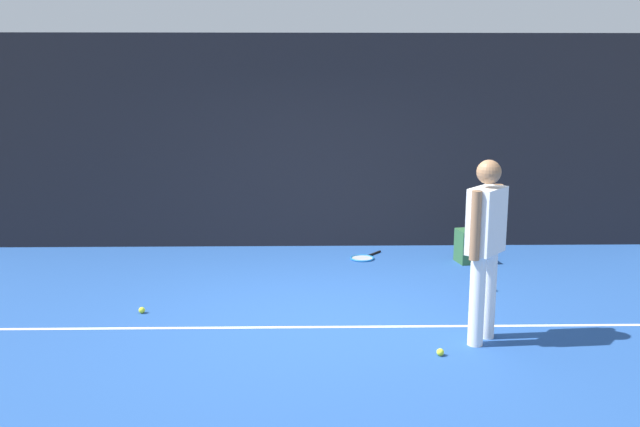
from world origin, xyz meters
The scene contains 9 objects.
ground_plane centered at (0.00, 0.00, 0.00)m, with size 12.00×12.00×0.00m, color #234C93.
back_fence centered at (0.00, 3.00, 1.49)m, with size 10.00×0.10×2.99m, color black.
court_line centered at (0.00, -0.30, 0.00)m, with size 9.00×0.05×0.00m, color white.
tennis_player centered at (1.48, -0.68, 0.97)m, with size 0.42×0.45×1.70m.
tennis_racket centered at (0.62, 2.25, 0.01)m, with size 0.52×0.59×0.03m.
backpack centered at (1.96, 2.04, 0.21)m, with size 0.33×0.33×0.44m.
tennis_ball_near_player centered at (-1.86, 0.14, 0.03)m, with size 0.07×0.07×0.07m, color #CCE033.
tennis_ball_by_fence centered at (1.99, 0.81, 0.03)m, with size 0.07×0.07×0.07m, color #CCE033.
tennis_ball_mid_court centered at (1.04, -1.01, 0.03)m, with size 0.07×0.07×0.07m, color #CCE033.
Camera 1 is at (-0.13, -6.71, 2.45)m, focal length 38.72 mm.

